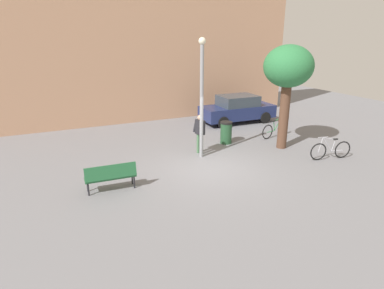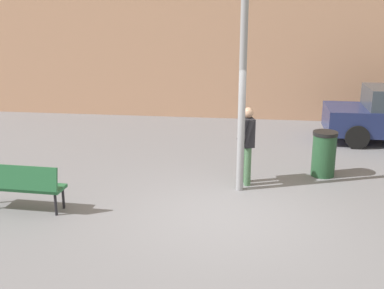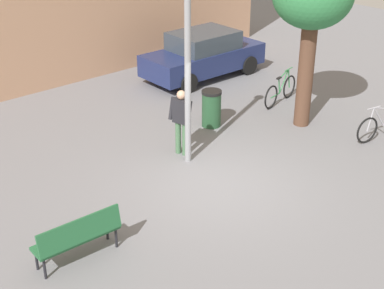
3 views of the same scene
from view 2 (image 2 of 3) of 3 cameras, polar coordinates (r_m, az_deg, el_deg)
ground_plane at (r=8.87m, az=4.06°, el=-8.42°), size 36.00×36.00×0.00m
lamppost at (r=9.45m, az=6.10°, el=9.80°), size 0.28×0.28×4.70m
person_by_lamppost at (r=10.14m, az=6.56°, el=0.49°), size 0.41×0.63×1.67m
park_bench at (r=9.39m, az=-19.82°, el=-4.36°), size 1.62×0.54×0.92m
trash_bin at (r=11.09m, az=15.41°, el=-1.05°), size 0.55×0.55×1.02m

